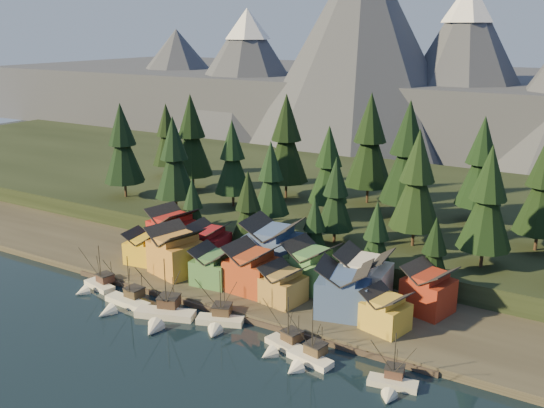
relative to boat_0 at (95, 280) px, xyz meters
The scene contains 45 objects.
ground 33.35m from the boat_0, 19.16° to the right, with size 500.00×500.00×0.00m, color black.
shore_strip 42.85m from the boat_0, 42.77° to the left, with size 400.00×50.00×1.50m, color #322D24.
hillside 85.10m from the boat_0, 68.32° to the left, with size 420.00×100.00×6.00m, color black.
dock 31.97m from the boat_0, 10.07° to the left, with size 80.00×4.00×1.00m, color #4A3D35.
mountain_ridge 205.89m from the boat_0, 82.35° to the left, with size 560.00×190.00×90.00m.
boat_0 is the anchor object (origin of this frame).
boat_1 11.30m from the boat_0, 16.03° to the right, with size 10.57×11.40×11.20m.
boat_2 21.56m from the boat_0, ahead, with size 12.13×12.61×12.89m.
boat_3 31.64m from the boat_0, ahead, with size 9.42×10.00×11.42m.
boat_4 46.08m from the boat_0, ahead, with size 8.50×9.05×10.51m.
boat_5 51.86m from the boat_0, ahead, with size 8.49×9.07×10.75m.
boat_6 66.25m from the boat_0, ahead, with size 8.14×8.63×9.80m.
house_front_0 14.45m from the boat_0, 85.97° to the left, with size 8.27×7.93×7.35m.
house_front_1 17.80m from the boat_0, 49.78° to the left, with size 11.98×11.70×10.22m.
house_front_2 25.18m from the boat_0, 31.06° to the left, with size 8.56×8.61×7.73m.
house_front_3 33.53m from the boat_0, 24.89° to the left, with size 9.83×9.41×9.56m.
house_front_4 40.38m from the boat_0, 18.04° to the left, with size 8.27×8.74×7.31m.
house_front_5 52.54m from the boat_0, 15.00° to the left, with size 11.36×10.72×10.06m.
house_front_6 60.61m from the boat_0, 11.35° to the left, with size 8.70×8.41×7.26m.
house_back_0 23.91m from the boat_0, 86.18° to the left, with size 11.06×10.76×10.35m.
house_back_1 26.31m from the boat_0, 59.99° to the left, with size 8.39×8.48×8.81m.
house_back_2 38.03m from the boat_0, 39.89° to the left, with size 11.99×11.15×11.88m.
house_back_3 45.28m from the boat_0, 27.73° to the left, with size 10.80×9.93×9.74m.
house_back_4 55.64m from the boat_0, 21.53° to the left, with size 10.29×9.94×10.47m.
house_back_5 67.66m from the boat_0, 19.61° to the left, with size 9.82×9.89×9.02m.
tree_hill_0 54.49m from the boat_0, 126.65° to the left, with size 11.59×11.59×26.99m.
tree_hill_1 63.12m from the boat_0, 108.02° to the left, with size 12.30×12.30×28.65m.
tree_hill_2 41.99m from the boat_0, 103.01° to the left, with size 10.90×10.90×25.38m.
tree_hill_3 51.90m from the boat_0, 88.32° to the left, with size 10.17×10.17×23.69m.
tree_hill_4 67.81m from the boat_0, 81.62° to the left, with size 12.71×12.71×29.60m.
tree_hill_5 46.33m from the boat_0, 63.56° to the left, with size 9.16×9.16×21.34m.
tree_hill_6 62.92m from the boat_0, 63.10° to the left, with size 10.14×10.14×23.62m.
tree_hill_7 54.70m from the boat_0, 44.73° to the left, with size 8.48×8.48×19.77m.
tree_hill_8 78.83m from the boat_0, 53.36° to the left, with size 13.03×13.03×30.34m.
tree_hill_9 71.64m from the boat_0, 39.52° to the left, with size 11.30×11.30×26.32m.
tree_hill_10 94.27m from the boat_0, 48.35° to the left, with size 11.45×11.45×26.67m.
tree_hill_11 81.63m from the boat_0, 29.37° to the left, with size 10.90×10.90×25.38m.
tree_hill_12 96.72m from the boat_0, 35.42° to the left, with size 11.10×11.10×25.86m.
tree_hill_15 80.39m from the boat_0, 66.14° to the left, with size 13.07×13.07×30.45m.
tree_hill_16 78.23m from the boat_0, 118.59° to the left, with size 10.17×10.17×23.70m.
tree_shore_0 30.51m from the boat_0, 83.26° to the left, with size 7.23×7.23×16.85m.
tree_shore_1 36.57m from the boat_0, 56.24° to the left, with size 8.86×8.86×20.64m.
tree_shore_2 47.42m from the boat_0, 38.59° to the left, with size 7.33×7.33×17.06m.
tree_shore_3 58.96m from the boat_0, 29.97° to the left, with size 7.79×7.79×18.14m.
tree_shore_4 69.40m from the boat_0, 24.97° to the left, with size 7.20×7.20×16.78m.
Camera 1 is at (60.54, -70.42, 53.00)m, focal length 40.00 mm.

